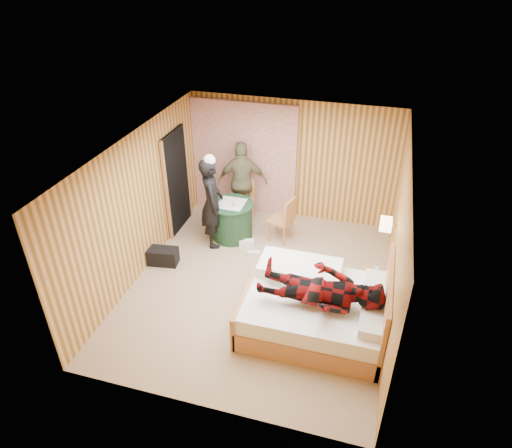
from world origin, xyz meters
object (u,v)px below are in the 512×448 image
(chair_far, at_px, (243,197))
(man_on_bed, at_px, (322,283))
(chair_near, at_px, (285,217))
(duffel_bag, at_px, (163,256))
(bed, at_px, (318,308))
(wall_lamp, at_px, (386,224))
(round_table, at_px, (232,220))
(man_at_table, at_px, (242,182))
(woman_standing, at_px, (212,203))
(nightstand, at_px, (373,289))

(chair_far, distance_m, man_on_bed, 3.58)
(chair_near, distance_m, duffel_bag, 2.40)
(bed, xyz_separation_m, duffel_bag, (-2.97, 0.79, -0.18))
(wall_lamp, distance_m, round_table, 3.11)
(bed, relative_size, round_table, 2.52)
(duffel_bag, height_order, man_at_table, man_at_table)
(chair_far, height_order, duffel_bag, chair_far)
(round_table, height_order, man_at_table, man_at_table)
(chair_far, bearing_deg, woman_standing, -95.69)
(nightstand, distance_m, woman_standing, 3.26)
(round_table, xyz_separation_m, duffel_bag, (-0.93, -1.20, -0.23))
(nightstand, bearing_deg, man_at_table, 145.19)
(woman_standing, bearing_deg, duffel_bag, 119.95)
(wall_lamp, height_order, nightstand, wall_lamp)
(wall_lamp, height_order, duffel_bag, wall_lamp)
(bed, height_order, chair_near, bed)
(woman_standing, xyz_separation_m, man_on_bed, (2.34, -1.90, 0.12))
(duffel_bag, bearing_deg, wall_lamp, -3.47)
(wall_lamp, relative_size, man_at_table, 0.15)
(man_at_table, height_order, man_on_bed, man_on_bed)
(bed, distance_m, woman_standing, 2.91)
(nightstand, height_order, chair_far, chair_far)
(bed, distance_m, man_on_bed, 0.72)
(duffel_bag, distance_m, man_at_table, 2.24)
(nightstand, height_order, duffel_bag, nightstand)
(round_table, bearing_deg, nightstand, -23.75)
(round_table, xyz_separation_m, man_on_bed, (2.07, -2.22, 0.63))
(bed, xyz_separation_m, man_at_table, (-2.04, 2.70, 0.53))
(bed, xyz_separation_m, round_table, (-2.04, 1.99, 0.04))
(round_table, bearing_deg, bed, -44.34)
(woman_standing, bearing_deg, round_table, -64.34)
(round_table, bearing_deg, chair_near, 7.74)
(chair_near, relative_size, duffel_bag, 1.69)
(nightstand, distance_m, duffel_bag, 3.73)
(nightstand, distance_m, man_at_table, 3.46)
(chair_far, height_order, woman_standing, woman_standing)
(bed, bearing_deg, round_table, 135.66)
(chair_far, relative_size, duffel_bag, 1.71)
(man_on_bed, bearing_deg, woman_standing, 140.87)
(nightstand, bearing_deg, man_on_bed, -126.44)
(duffel_bag, xyz_separation_m, woman_standing, (0.66, 0.88, 0.74))
(duffel_bag, height_order, man_on_bed, man_on_bed)
(chair_near, xyz_separation_m, woman_standing, (-1.29, -0.45, 0.36))
(chair_near, relative_size, man_on_bed, 0.52)
(wall_lamp, height_order, woman_standing, woman_standing)
(man_on_bed, bearing_deg, round_table, 132.96)
(bed, relative_size, man_on_bed, 1.22)
(chair_far, xyz_separation_m, man_on_bed, (2.05, -2.89, 0.47))
(wall_lamp, relative_size, bed, 0.12)
(bed, bearing_deg, duffel_bag, 165.06)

